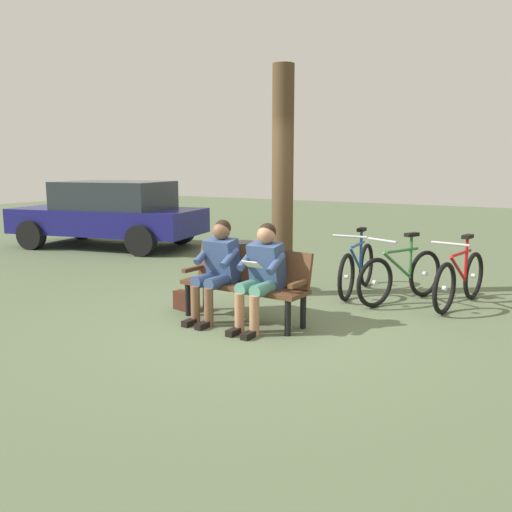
# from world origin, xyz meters

# --- Properties ---
(ground_plane) EXTENTS (40.00, 40.00, 0.00)m
(ground_plane) POSITION_xyz_m (0.00, 0.00, 0.00)
(ground_plane) COLOR #566647
(bench) EXTENTS (1.63, 0.58, 0.87)m
(bench) POSITION_xyz_m (0.28, -0.19, 0.51)
(bench) COLOR #51331E
(bench) RESTS_ON ground
(person_reading) EXTENTS (0.51, 0.78, 1.20)m
(person_reading) POSITION_xyz_m (-0.03, -0.01, 0.66)
(person_reading) COLOR #334772
(person_reading) RESTS_ON ground
(person_companion) EXTENTS (0.51, 0.78, 1.20)m
(person_companion) POSITION_xyz_m (0.60, -0.05, 0.66)
(person_companion) COLOR #334772
(person_companion) RESTS_ON ground
(handbag) EXTENTS (0.32, 0.20, 0.24)m
(handbag) POSITION_xyz_m (1.21, -0.17, 0.12)
(handbag) COLOR #3F1E14
(handbag) RESTS_ON ground
(tree_trunk) EXTENTS (0.30, 0.30, 3.19)m
(tree_trunk) POSITION_xyz_m (0.53, -1.57, 1.60)
(tree_trunk) COLOR #4C3823
(tree_trunk) RESTS_ON ground
(litter_bin) EXTENTS (0.42, 0.42, 0.73)m
(litter_bin) POSITION_xyz_m (1.11, -1.45, 0.37)
(litter_bin) COLOR slate
(litter_bin) RESTS_ON ground
(bicycle_orange) EXTENTS (0.49, 1.66, 0.94)m
(bicycle_orange) POSITION_xyz_m (-1.80, -2.17, 0.36)
(bicycle_orange) COLOR black
(bicycle_orange) RESTS_ON ground
(bicycle_green) EXTENTS (0.76, 1.56, 0.94)m
(bicycle_green) POSITION_xyz_m (-1.06, -2.01, 0.36)
(bicycle_green) COLOR black
(bicycle_green) RESTS_ON ground
(bicycle_black) EXTENTS (0.48, 1.68, 0.94)m
(bicycle_black) POSITION_xyz_m (-0.37, -2.19, 0.36)
(bicycle_black) COLOR black
(bicycle_black) RESTS_ON ground
(parked_car) EXTENTS (4.48, 2.66, 1.47)m
(parked_car) POSITION_xyz_m (5.98, -3.64, 0.77)
(parked_car) COLOR navy
(parked_car) RESTS_ON ground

